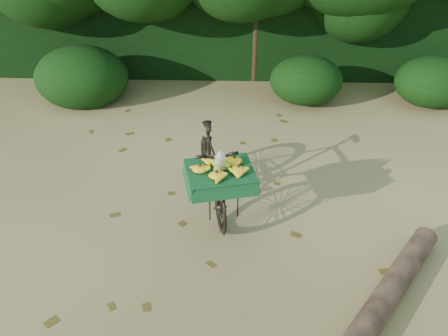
{
  "coord_description": "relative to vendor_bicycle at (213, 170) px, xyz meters",
  "views": [
    {
      "loc": [
        0.16,
        -4.56,
        4.22
      ],
      "look_at": [
        -0.01,
        0.51,
        0.88
      ],
      "focal_mm": 38.0,
      "sensor_mm": 36.0,
      "label": 1
    }
  ],
  "objects": [
    {
      "name": "bush_clumps",
      "position": [
        0.68,
        3.42,
        -0.14
      ],
      "size": [
        8.8,
        1.7,
        0.9
      ],
      "primitive_type": null,
      "color": "black",
      "rests_on": "ground"
    },
    {
      "name": "vendor_bicycle",
      "position": [
        0.0,
        0.0,
        0.0
      ],
      "size": [
        1.1,
        2.01,
        1.17
      ],
      "rotation": [
        0.0,
        0.0,
        0.23
      ],
      "color": "black",
      "rests_on": "ground"
    },
    {
      "name": "leaf_litter",
      "position": [
        0.18,
        -0.23,
        -0.59
      ],
      "size": [
        7.0,
        7.3,
        0.01
      ],
      "primitive_type": null,
      "color": "#543F16",
      "rests_on": "ground"
    },
    {
      "name": "ground",
      "position": [
        0.18,
        -0.88,
        -0.59
      ],
      "size": [
        80.0,
        80.0,
        0.0
      ],
      "primitive_type": "plane",
      "color": "tan",
      "rests_on": "ground"
    },
    {
      "name": "hedge_backdrop",
      "position": [
        0.18,
        5.42,
        0.31
      ],
      "size": [
        26.0,
        1.8,
        1.8
      ],
      "primitive_type": "cube",
      "color": "black",
      "rests_on": "ground"
    }
  ]
}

